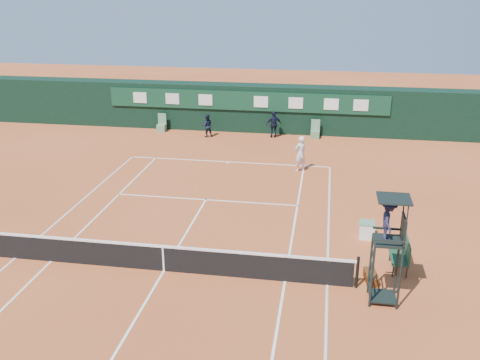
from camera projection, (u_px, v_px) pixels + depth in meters
name	position (u px, v px, depth m)	size (l,w,h in m)	color
ground	(164.00, 271.00, 18.15)	(90.00, 90.00, 0.00)	#C55C2E
court_lines	(164.00, 271.00, 18.14)	(11.05, 23.85, 0.01)	silver
tennis_net	(163.00, 258.00, 17.97)	(12.90, 0.10, 1.10)	black
back_wall	(247.00, 107.00, 34.95)	(40.00, 1.65, 3.00)	black
linesman_chair_left	(162.00, 126.00, 35.05)	(0.55, 0.50, 1.15)	#5A8A61
linesman_chair_right	(315.00, 133.00, 33.52)	(0.55, 0.50, 1.15)	#538059
umpire_chair	(389.00, 228.00, 15.61)	(0.96, 0.95, 3.42)	black
player_bench	(402.00, 254.00, 18.03)	(0.56, 1.20, 1.10)	#173B23
tennis_bag	(371.00, 277.00, 17.48)	(0.36, 0.83, 0.31)	black
cooler	(367.00, 230.00, 20.41)	(0.57, 0.57, 0.65)	white
tennis_ball	(197.00, 188.00, 25.40)	(0.06, 0.06, 0.06)	#CCE735
player	(300.00, 154.00, 27.47)	(0.68, 0.45, 1.86)	silver
ball_kid_left	(207.00, 126.00, 33.64)	(0.70, 0.55, 1.44)	black
ball_kid_right	(274.00, 124.00, 33.46)	(0.98, 0.41, 1.67)	black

